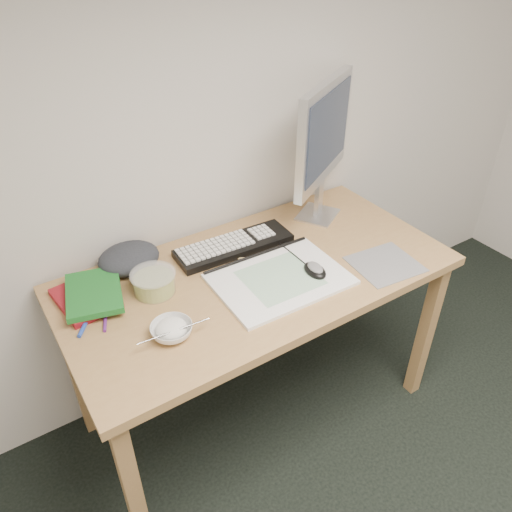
% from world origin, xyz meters
% --- Properties ---
extents(desk, '(1.40, 0.70, 0.75)m').
position_xyz_m(desk, '(-0.17, 1.43, 0.67)').
color(desk, '#AB824E').
rests_on(desk, ground).
extents(mousepad, '(0.25, 0.24, 0.00)m').
position_xyz_m(mousepad, '(0.25, 1.21, 0.75)').
color(mousepad, slate).
rests_on(mousepad, desk).
extents(sketchpad, '(0.46, 0.34, 0.01)m').
position_xyz_m(sketchpad, '(-0.13, 1.34, 0.76)').
color(sketchpad, white).
rests_on(sketchpad, desk).
extents(keyboard, '(0.46, 0.17, 0.03)m').
position_xyz_m(keyboard, '(-0.16, 1.60, 0.76)').
color(keyboard, black).
rests_on(keyboard, desk).
extents(monitor, '(0.43, 0.27, 0.56)m').
position_xyz_m(monitor, '(0.26, 1.62, 1.10)').
color(monitor, silver).
rests_on(monitor, desk).
extents(mouse, '(0.08, 0.11, 0.04)m').
position_xyz_m(mouse, '(-0.01, 1.30, 0.78)').
color(mouse, black).
rests_on(mouse, sketchpad).
extents(rice_bowl, '(0.15, 0.15, 0.04)m').
position_xyz_m(rice_bowl, '(-0.56, 1.30, 0.77)').
color(rice_bowl, silver).
rests_on(rice_bowl, desk).
extents(chopsticks, '(0.22, 0.03, 0.02)m').
position_xyz_m(chopsticks, '(-0.57, 1.27, 0.79)').
color(chopsticks, '#ADADAF').
rests_on(chopsticks, rice_bowl).
extents(fruit_tub, '(0.20, 0.20, 0.07)m').
position_xyz_m(fruit_tub, '(-0.52, 1.53, 0.79)').
color(fruit_tub, gold).
rests_on(fruit_tub, desk).
extents(book_red, '(0.19, 0.24, 0.02)m').
position_xyz_m(book_red, '(-0.74, 1.60, 0.76)').
color(book_red, maroon).
rests_on(book_red, desk).
extents(book_green, '(0.23, 0.28, 0.02)m').
position_xyz_m(book_green, '(-0.71, 1.59, 0.78)').
color(book_green, '#196622').
rests_on(book_green, book_red).
extents(cloth_lump, '(0.20, 0.18, 0.08)m').
position_xyz_m(cloth_lump, '(-0.54, 1.71, 0.79)').
color(cloth_lump, '#25272D').
rests_on(cloth_lump, desk).
extents(pencil_pink, '(0.16, 0.05, 0.01)m').
position_xyz_m(pencil_pink, '(-0.20, 1.44, 0.75)').
color(pencil_pink, '#D56A99').
rests_on(pencil_pink, desk).
extents(pencil_tan, '(0.16, 0.09, 0.01)m').
position_xyz_m(pencil_tan, '(-0.12, 1.50, 0.75)').
color(pencil_tan, tan).
rests_on(pencil_tan, desk).
extents(pencil_black, '(0.18, 0.04, 0.01)m').
position_xyz_m(pencil_black, '(-0.05, 1.53, 0.75)').
color(pencil_black, black).
rests_on(pencil_black, desk).
extents(marker_blue, '(0.09, 0.12, 0.01)m').
position_xyz_m(marker_blue, '(-0.76, 1.50, 0.76)').
color(marker_blue, '#2142B5').
rests_on(marker_blue, desk).
extents(marker_orange, '(0.04, 0.14, 0.01)m').
position_xyz_m(marker_orange, '(-0.65, 1.55, 0.76)').
color(marker_orange, orange).
rests_on(marker_orange, desk).
extents(marker_purple, '(0.05, 0.11, 0.01)m').
position_xyz_m(marker_purple, '(-0.71, 1.48, 0.76)').
color(marker_purple, '#5F227F').
rests_on(marker_purple, desk).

